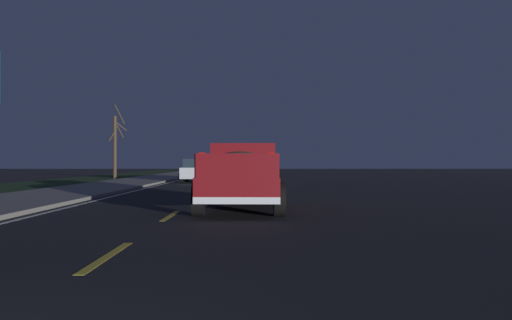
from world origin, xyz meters
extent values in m
plane|color=black|center=(27.00, 0.00, 0.00)|extent=(144.00, 144.00, 0.00)
cube|color=gray|center=(27.00, 5.70, 0.06)|extent=(108.00, 4.00, 0.12)
cube|color=#1E3819|center=(27.00, 10.70, 0.00)|extent=(108.00, 6.00, 0.01)
cube|color=yellow|center=(5.43, 0.00, 0.00)|extent=(2.40, 0.14, 0.01)
cube|color=yellow|center=(10.92, 0.00, 0.00)|extent=(2.40, 0.14, 0.01)
cube|color=yellow|center=(16.50, 0.00, 0.00)|extent=(2.40, 0.14, 0.01)
cube|color=yellow|center=(23.26, 0.00, 0.00)|extent=(2.40, 0.14, 0.01)
cube|color=yellow|center=(29.35, 0.00, 0.00)|extent=(2.40, 0.14, 0.01)
cube|color=yellow|center=(35.27, 0.00, 0.00)|extent=(2.40, 0.14, 0.01)
cube|color=yellow|center=(40.50, 0.00, 0.00)|extent=(2.40, 0.14, 0.01)
cube|color=yellow|center=(47.24, 0.00, 0.00)|extent=(2.40, 0.14, 0.01)
cube|color=yellow|center=(53.96, 0.00, 0.00)|extent=(2.40, 0.14, 0.01)
cube|color=yellow|center=(59.09, 0.00, 0.00)|extent=(2.40, 0.14, 0.01)
cube|color=yellow|center=(64.50, 0.00, 0.00)|extent=(2.40, 0.14, 0.01)
cube|color=yellow|center=(69.85, 0.00, 0.00)|extent=(2.40, 0.14, 0.01)
cube|color=yellow|center=(75.15, 0.00, 0.00)|extent=(2.40, 0.14, 0.01)
cube|color=silver|center=(27.00, 3.40, 0.00)|extent=(108.00, 0.14, 0.01)
cube|color=maroon|center=(12.58, -1.75, 0.67)|extent=(5.46, 2.15, 0.60)
cube|color=maroon|center=(13.77, -1.78, 1.42)|extent=(2.21, 1.90, 0.90)
cube|color=#1E2833|center=(12.72, -1.75, 1.47)|extent=(0.08, 1.44, 0.50)
cube|color=maroon|center=(11.53, -0.78, 1.25)|extent=(3.03, 0.17, 0.56)
cube|color=maroon|center=(11.48, -2.66, 1.25)|extent=(3.03, 0.17, 0.56)
cube|color=maroon|center=(9.92, -1.67, 1.25)|extent=(0.13, 1.88, 0.56)
cube|color=silver|center=(9.92, -1.67, 0.45)|extent=(0.18, 2.00, 0.16)
cube|color=red|center=(9.96, -0.87, 1.45)|extent=(0.06, 0.14, 0.20)
cube|color=red|center=(9.91, -2.47, 1.45)|extent=(0.06, 0.14, 0.20)
ellipsoid|color=#4C422D|center=(11.50, -1.72, 1.29)|extent=(2.63, 1.59, 0.64)
sphere|color=silver|center=(12.01, -1.37, 1.15)|extent=(0.40, 0.40, 0.40)
sphere|color=beige|center=(10.89, -2.00, 1.13)|extent=(0.34, 0.34, 0.34)
cylinder|color=black|center=(14.39, -0.80, 0.42)|extent=(0.84, 0.28, 0.84)
cylinder|color=black|center=(14.33, -2.80, 0.42)|extent=(0.84, 0.28, 0.84)
cylinder|color=black|center=(10.83, -0.70, 0.42)|extent=(0.84, 0.28, 0.84)
cylinder|color=black|center=(10.77, -2.70, 0.42)|extent=(0.84, 0.28, 0.84)
cube|color=#B2B5BA|center=(32.02, 1.63, 0.63)|extent=(4.41, 1.82, 0.70)
cube|color=#1E2833|center=(31.77, 1.62, 1.26)|extent=(2.47, 1.60, 0.56)
cylinder|color=black|center=(33.52, 2.53, 0.34)|extent=(0.68, 0.22, 0.68)
cylinder|color=black|center=(33.53, 0.73, 0.34)|extent=(0.68, 0.22, 0.68)
cylinder|color=black|center=(30.52, 2.52, 0.34)|extent=(0.68, 0.22, 0.68)
cylinder|color=black|center=(30.53, 0.72, 0.34)|extent=(0.68, 0.22, 0.68)
cube|color=red|center=(29.87, 1.61, 0.68)|extent=(0.09, 1.51, 0.10)
cube|color=#14592D|center=(31.35, -1.72, 0.63)|extent=(4.43, 1.89, 0.70)
cube|color=#1E2833|center=(31.10, -1.71, 1.26)|extent=(2.49, 1.63, 0.56)
cylinder|color=black|center=(32.86, -0.85, 0.34)|extent=(0.68, 0.22, 0.68)
cylinder|color=black|center=(32.82, -2.65, 0.34)|extent=(0.68, 0.22, 0.68)
cylinder|color=black|center=(29.87, -0.79, 0.34)|extent=(0.68, 0.22, 0.68)
cylinder|color=black|center=(29.83, -2.59, 0.34)|extent=(0.68, 0.22, 0.68)
cube|color=red|center=(29.20, -1.68, 0.68)|extent=(0.11, 1.51, 0.10)
cylinder|color=#423323|center=(39.75, 9.17, 2.53)|extent=(0.28, 0.28, 5.06)
cylinder|color=#423323|center=(39.36, 9.29, 3.42)|extent=(0.85, 0.38, 0.94)
cylinder|color=#423323|center=(40.10, 8.93, 4.00)|extent=(0.80, 0.59, 1.36)
cylinder|color=#423323|center=(39.98, 8.76, 4.27)|extent=(0.49, 0.91, 0.84)
cylinder|color=#423323|center=(39.63, 8.76, 5.19)|extent=(0.32, 0.91, 1.61)
camera|label=1|loc=(-1.81, -2.06, 1.33)|focal=36.02mm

